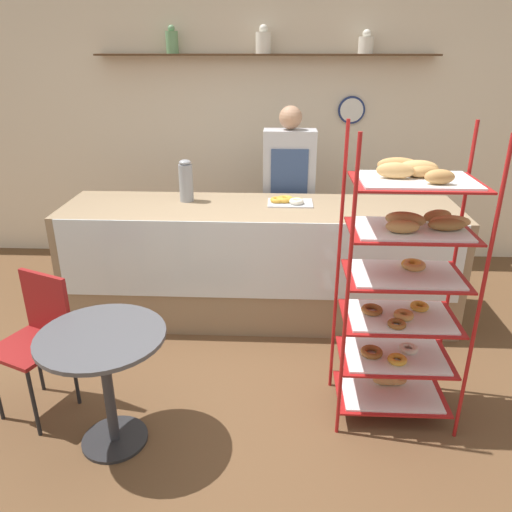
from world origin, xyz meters
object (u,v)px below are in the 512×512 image
donut_tray_counter (289,201)px  pastry_rack (405,281)px  cafe_table (105,363)px  coffee_carafe (186,181)px  cafe_chair (38,330)px  person_worker (289,193)px

donut_tray_counter → pastry_rack: bearing=-63.3°
cafe_table → coffee_carafe: bearing=84.0°
pastry_rack → donut_tray_counter: bearing=116.7°
cafe_chair → donut_tray_counter: bearing=64.6°
pastry_rack → cafe_table: bearing=-167.6°
donut_tray_counter → person_worker: bearing=89.0°
cafe_table → pastry_rack: bearing=12.4°
pastry_rack → person_worker: (-0.65, 1.82, 0.01)m
person_worker → coffee_carafe: bearing=-150.5°
person_worker → cafe_chair: bearing=-129.6°
pastry_rack → person_worker: bearing=109.5°
coffee_carafe → donut_tray_counter: 0.86m
cafe_table → cafe_chair: 0.60m
person_worker → donut_tray_counter: 0.53m
pastry_rack → cafe_chair: pastry_rack is taller
cafe_chair → pastry_rack: bearing=24.7°
pastry_rack → person_worker: pastry_rack is taller
cafe_chair → donut_tray_counter: donut_tray_counter is taller
person_worker → cafe_table: person_worker is taller
cafe_chair → coffee_carafe: (0.70, 1.39, 0.59)m
cafe_chair → donut_tray_counter: size_ratio=2.45×
pastry_rack → cafe_chair: 2.22m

